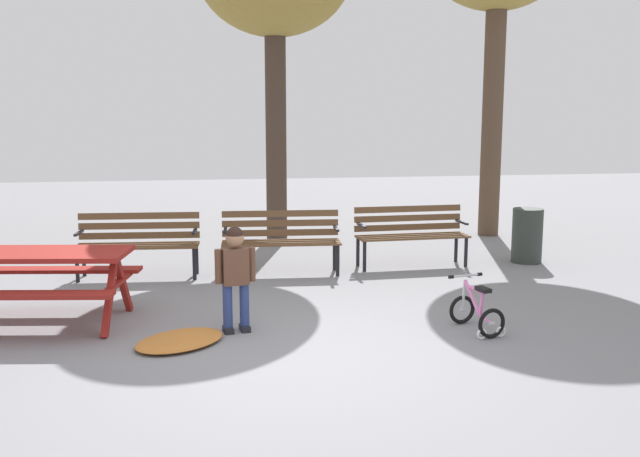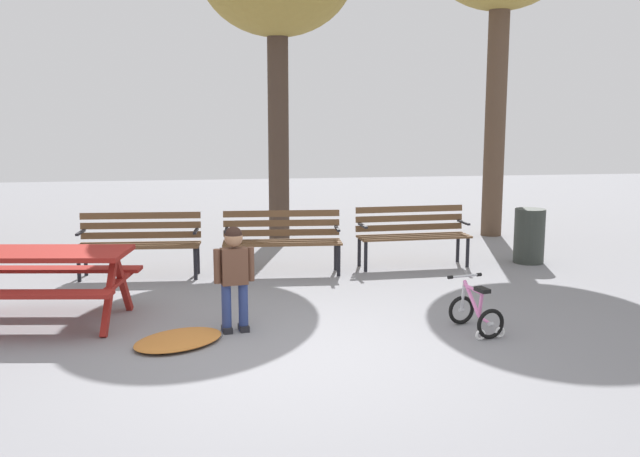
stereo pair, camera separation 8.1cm
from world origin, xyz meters
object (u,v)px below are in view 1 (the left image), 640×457
(kids_bicycle, at_px, (477,312))
(park_bench_far_left, at_px, (138,239))
(picnic_table, at_px, (39,268))
(park_bench_right, at_px, (411,231))
(child_standing, at_px, (235,271))
(trash_bin, at_px, (527,235))
(park_bench_left, at_px, (281,236))

(kids_bicycle, bearing_deg, park_bench_far_left, 139.29)
(picnic_table, relative_size, park_bench_right, 1.23)
(park_bench_right, bearing_deg, park_bench_far_left, -178.82)
(child_standing, relative_size, kids_bicycle, 1.75)
(kids_bicycle, bearing_deg, trash_bin, 56.41)
(park_bench_right, bearing_deg, trash_bin, -2.26)
(park_bench_left, xyz_separation_m, trash_bin, (3.65, 0.11, -0.11))
(trash_bin, bearing_deg, park_bench_right, 177.74)
(park_bench_far_left, bearing_deg, trash_bin, 0.09)
(kids_bicycle, xyz_separation_m, trash_bin, (2.02, 3.04, 0.20))
(picnic_table, distance_m, park_bench_far_left, 2.20)
(picnic_table, bearing_deg, trash_bin, 17.87)
(park_bench_far_left, distance_m, trash_bin, 5.55)
(park_bench_left, relative_size, kids_bicycle, 2.68)
(picnic_table, xyz_separation_m, park_bench_right, (4.61, 2.12, -0.08))
(park_bench_right, relative_size, child_standing, 1.52)
(park_bench_left, relative_size, child_standing, 1.53)
(park_bench_left, relative_size, park_bench_right, 1.01)
(kids_bicycle, height_order, trash_bin, trash_bin)
(picnic_table, height_order, trash_bin, trash_bin)
(park_bench_left, bearing_deg, picnic_table, -144.40)
(park_bench_right, bearing_deg, picnic_table, -155.26)
(park_bench_far_left, xyz_separation_m, park_bench_left, (1.90, -0.10, 0.00))
(park_bench_left, distance_m, trash_bin, 3.65)
(park_bench_left, height_order, trash_bin, park_bench_left)
(picnic_table, xyz_separation_m, kids_bicycle, (4.35, -0.99, -0.39))
(park_bench_far_left, bearing_deg, park_bench_right, 1.18)
(park_bench_right, distance_m, kids_bicycle, 3.14)
(park_bench_far_left, bearing_deg, park_bench_left, -2.97)
(park_bench_far_left, relative_size, park_bench_left, 1.00)
(park_bench_left, bearing_deg, kids_bicycle, -60.99)
(child_standing, relative_size, trash_bin, 1.34)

